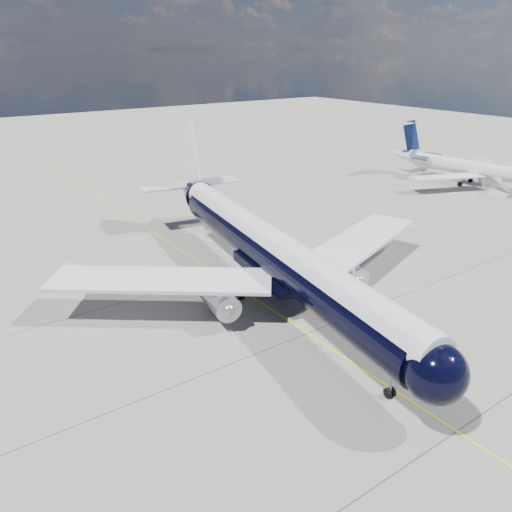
# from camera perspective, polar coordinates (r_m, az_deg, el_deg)

# --- Properties ---
(ground) EXTENTS (320.00, 320.00, 0.00)m
(ground) POSITION_cam_1_polar(r_m,az_deg,el_deg) (59.57, -6.73, -0.56)
(ground) COLOR gray
(ground) RESTS_ON ground
(taxiway_centerline) EXTENTS (0.16, 160.00, 0.01)m
(taxiway_centerline) POSITION_cam_1_polar(r_m,az_deg,el_deg) (55.58, -4.23, -2.21)
(taxiway_centerline) COLOR yellow
(taxiway_centerline) RESTS_ON ground
(main_airliner) EXTENTS (42.38, 52.08, 15.09)m
(main_airliner) POSITION_cam_1_polar(r_m,az_deg,el_deg) (50.05, 1.48, 0.80)
(main_airliner) COLOR black
(main_airliner) RESTS_ON ground
(regional_jet) EXTENTS (27.22, 31.44, 10.64)m
(regional_jet) POSITION_cam_1_polar(r_m,az_deg,el_deg) (101.11, 22.52, 9.52)
(regional_jet) COLOR silver
(regional_jet) RESTS_ON ground
(boarding_stair) EXTENTS (2.71, 3.28, 3.43)m
(boarding_stair) POSITION_cam_1_polar(r_m,az_deg,el_deg) (95.25, 26.13, 6.51)
(boarding_stair) COLOR silver
(boarding_stair) RESTS_ON ground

